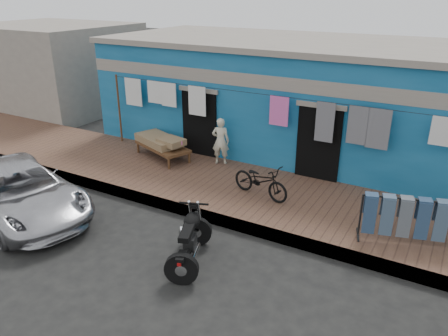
# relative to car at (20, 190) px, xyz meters

# --- Properties ---
(ground) EXTENTS (80.00, 80.00, 0.00)m
(ground) POSITION_rel_car_xyz_m (3.99, 0.20, -0.59)
(ground) COLOR black
(ground) RESTS_ON ground
(sidewalk) EXTENTS (28.00, 3.00, 0.25)m
(sidewalk) POSITION_rel_car_xyz_m (3.99, 3.20, -0.47)
(sidewalk) COLOR brown
(sidewalk) RESTS_ON ground
(curb) EXTENTS (28.00, 0.10, 0.25)m
(curb) POSITION_rel_car_xyz_m (3.99, 1.75, -0.47)
(curb) COLOR gray
(curb) RESTS_ON ground
(building) EXTENTS (12.20, 5.20, 3.36)m
(building) POSITION_rel_car_xyz_m (3.99, 7.19, 1.09)
(building) COLOR #135688
(building) RESTS_ON ground
(neighbor_left) EXTENTS (6.00, 5.00, 3.40)m
(neighbor_left) POSITION_rel_car_xyz_m (-7.01, 7.20, 1.11)
(neighbor_left) COLOR #9E9384
(neighbor_left) RESTS_ON ground
(clothesline) EXTENTS (10.06, 0.06, 2.10)m
(clothesline) POSITION_rel_car_xyz_m (3.74, 4.45, 1.21)
(clothesline) COLOR brown
(clothesline) RESTS_ON sidewalk
(car) EXTENTS (4.57, 2.98, 1.19)m
(car) POSITION_rel_car_xyz_m (0.00, 0.00, 0.00)
(car) COLOR silver
(car) RESTS_ON ground
(seated_person) EXTENTS (0.55, 0.45, 1.30)m
(seated_person) POSITION_rel_car_xyz_m (2.67, 4.35, 0.31)
(seated_person) COLOR beige
(seated_person) RESTS_ON sidewalk
(bicycle) EXTENTS (1.56, 0.83, 0.96)m
(bicycle) POSITION_rel_car_xyz_m (4.50, 3.02, 0.14)
(bicycle) COLOR black
(bicycle) RESTS_ON sidewalk
(motorcycle) EXTENTS (1.62, 1.97, 1.03)m
(motorcycle) POSITION_rel_car_xyz_m (4.34, 0.28, -0.08)
(motorcycle) COLOR black
(motorcycle) RESTS_ON ground
(charpoy) EXTENTS (2.45, 2.12, 0.63)m
(charpoy) POSITION_rel_car_xyz_m (1.01, 3.91, -0.03)
(charpoy) COLOR brown
(charpoy) RESTS_ON sidewalk
(jeans_rack) EXTENTS (2.20, 1.46, 0.95)m
(jeans_rack) POSITION_rel_car_xyz_m (7.83, 2.63, 0.13)
(jeans_rack) COLOR black
(jeans_rack) RESTS_ON sidewalk
(litter_a) EXTENTS (0.25, 0.24, 0.09)m
(litter_a) POSITION_rel_car_xyz_m (3.63, 1.15, -0.55)
(litter_a) COLOR silver
(litter_a) RESTS_ON ground
(litter_b) EXTENTS (0.16, 0.17, 0.07)m
(litter_b) POSITION_rel_car_xyz_m (4.03, 1.40, -0.56)
(litter_b) COLOR silver
(litter_b) RESTS_ON ground
(litter_c) EXTENTS (0.22, 0.24, 0.08)m
(litter_c) POSITION_rel_car_xyz_m (4.08, 0.78, -0.55)
(litter_c) COLOR silver
(litter_c) RESTS_ON ground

